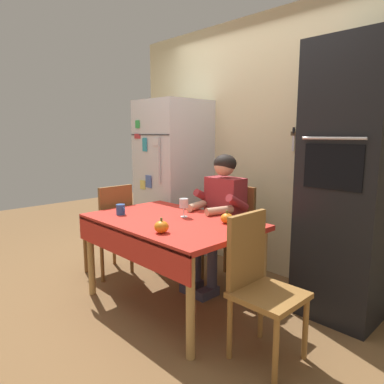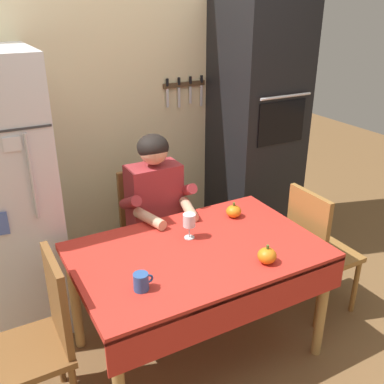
% 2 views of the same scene
% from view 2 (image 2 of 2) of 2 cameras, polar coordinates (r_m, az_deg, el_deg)
% --- Properties ---
extents(ground_plane, '(10.00, 10.00, 0.00)m').
position_cam_2_polar(ground_plane, '(2.92, 1.66, -20.78)').
color(ground_plane, brown).
rests_on(ground_plane, ground).
extents(back_wall_assembly, '(3.70, 0.13, 2.60)m').
position_cam_2_polar(back_wall_assembly, '(3.41, -9.07, 10.89)').
color(back_wall_assembly, beige).
rests_on(back_wall_assembly, ground).
extents(wall_oven, '(0.60, 0.64, 2.10)m').
position_cam_2_polar(wall_oven, '(3.63, 8.27, 7.68)').
color(wall_oven, black).
rests_on(wall_oven, ground).
extents(dining_table, '(1.40, 0.90, 0.74)m').
position_cam_2_polar(dining_table, '(2.55, 0.95, -9.19)').
color(dining_table, tan).
rests_on(dining_table, ground).
extents(chair_behind_person, '(0.40, 0.40, 0.93)m').
position_cam_2_polar(chair_behind_person, '(3.25, -5.62, -4.47)').
color(chair_behind_person, brown).
rests_on(chair_behind_person, ground).
extents(seated_person, '(0.47, 0.55, 1.25)m').
position_cam_2_polar(seated_person, '(2.99, -4.35, -2.18)').
color(seated_person, '#38384C').
rests_on(seated_person, ground).
extents(chair_left_side, '(0.40, 0.40, 0.93)m').
position_cam_2_polar(chair_left_side, '(2.42, -18.92, -17.16)').
color(chair_left_side, brown).
rests_on(chair_left_side, ground).
extents(chair_right_side, '(0.40, 0.40, 0.93)m').
position_cam_2_polar(chair_right_side, '(3.10, 15.78, -6.83)').
color(chair_right_side, '#9E6B33').
rests_on(chair_right_side, ground).
extents(coffee_mug, '(0.10, 0.08, 0.09)m').
position_cam_2_polar(coffee_mug, '(2.20, -6.58, -11.48)').
color(coffee_mug, '#2D569E').
rests_on(coffee_mug, dining_table).
extents(wine_glass, '(0.07, 0.07, 0.16)m').
position_cam_2_polar(wine_glass, '(2.58, -0.36, -3.80)').
color(wine_glass, white).
rests_on(wine_glass, dining_table).
extents(pumpkin_large, '(0.10, 0.10, 0.10)m').
position_cam_2_polar(pumpkin_large, '(2.87, 5.42, -2.50)').
color(pumpkin_large, orange).
rests_on(pumpkin_large, dining_table).
extents(pumpkin_medium, '(0.10, 0.10, 0.11)m').
position_cam_2_polar(pumpkin_medium, '(2.42, 9.70, -8.13)').
color(pumpkin_medium, orange).
rests_on(pumpkin_medium, dining_table).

